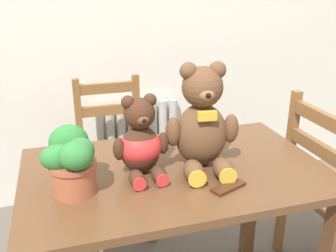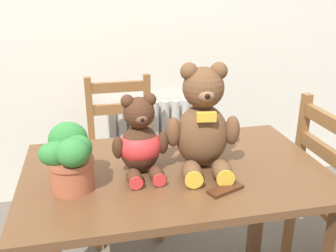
# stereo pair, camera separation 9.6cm
# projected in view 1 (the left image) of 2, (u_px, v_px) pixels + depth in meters

# --- Properties ---
(wall_back) EXTENTS (8.00, 0.04, 2.60)m
(wall_back) POSITION_uv_depth(u_px,v_px,m) (117.00, 4.00, 2.31)
(wall_back) COLOR silver
(wall_back) RESTS_ON ground_plane
(radiator) EXTENTS (0.59, 0.10, 0.67)m
(radiator) POSITION_uv_depth(u_px,v_px,m) (138.00, 153.00, 2.63)
(radiator) COLOR beige
(radiator) RESTS_ON ground_plane
(dining_table) EXTENTS (1.14, 0.71, 0.76)m
(dining_table) POSITION_uv_depth(u_px,v_px,m) (175.00, 198.00, 1.48)
(dining_table) COLOR brown
(dining_table) RESTS_ON ground_plane
(wooden_chair_behind) EXTENTS (0.39, 0.40, 0.91)m
(wooden_chair_behind) POSITION_uv_depth(u_px,v_px,m) (113.00, 158.00, 2.20)
(wooden_chair_behind) COLOR brown
(wooden_chair_behind) RESTS_ON ground_plane
(wooden_chair_side) EXTENTS (0.42, 0.44, 0.93)m
(wooden_chair_side) POSITION_uv_depth(u_px,v_px,m) (335.00, 192.00, 1.83)
(wooden_chair_side) COLOR brown
(wooden_chair_side) RESTS_ON ground_plane
(teddy_bear_left) EXTENTS (0.21, 0.22, 0.30)m
(teddy_bear_left) POSITION_uv_depth(u_px,v_px,m) (141.00, 143.00, 1.36)
(teddy_bear_left) COLOR #472819
(teddy_bear_left) RESTS_ON dining_table
(teddy_bear_right) EXTENTS (0.28, 0.29, 0.40)m
(teddy_bear_right) POSITION_uv_depth(u_px,v_px,m) (202.00, 123.00, 1.40)
(teddy_bear_right) COLOR brown
(teddy_bear_right) RESTS_ON dining_table
(potted_plant) EXTENTS (0.18, 0.20, 0.22)m
(potted_plant) POSITION_uv_depth(u_px,v_px,m) (72.00, 160.00, 1.23)
(potted_plant) COLOR #B25B3D
(potted_plant) RESTS_ON dining_table
(chocolate_bar) EXTENTS (0.14, 0.09, 0.01)m
(chocolate_bar) POSITION_uv_depth(u_px,v_px,m) (228.00, 187.00, 1.29)
(chocolate_bar) COLOR #472314
(chocolate_bar) RESTS_ON dining_table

